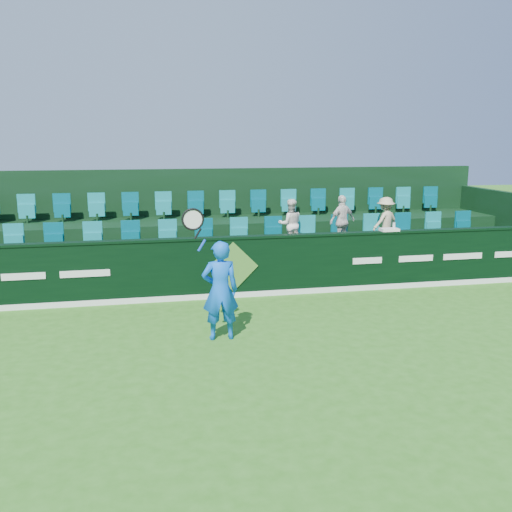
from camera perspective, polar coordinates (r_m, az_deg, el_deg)
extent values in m
plane|color=#2C6C19|center=(8.95, 1.95, -10.93)|extent=(60.00, 60.00, 0.00)
cube|color=black|center=(12.49, -2.37, -1.20)|extent=(16.00, 0.20, 1.30)
cube|color=black|center=(12.36, -2.39, 1.85)|extent=(16.00, 0.24, 0.05)
cube|color=white|center=(12.53, -2.26, -3.94)|extent=(16.00, 0.02, 0.12)
cube|color=#4A7E2E|center=(12.37, -2.28, -1.09)|extent=(1.10, 0.02, 1.10)
cube|color=white|center=(12.44, -22.23, -1.91)|extent=(0.85, 0.01, 0.14)
cube|color=white|center=(12.27, -16.72, -1.70)|extent=(1.00, 0.01, 0.14)
cube|color=white|center=(13.23, 11.08, -0.46)|extent=(0.70, 0.01, 0.14)
cube|color=white|center=(13.73, 15.70, -0.24)|extent=(0.85, 0.01, 0.14)
cube|color=white|center=(14.32, 19.97, -0.03)|extent=(1.00, 0.01, 0.14)
cube|color=white|center=(14.98, 23.88, 0.16)|extent=(0.70, 0.01, 0.14)
cube|color=black|center=(13.61, -3.12, -1.21)|extent=(16.00, 2.00, 0.80)
cube|color=black|center=(15.40, -4.20, 1.25)|extent=(16.00, 1.80, 1.30)
cube|color=black|center=(16.28, -4.70, 4.13)|extent=(16.00, 0.20, 2.60)
cube|color=black|center=(17.32, 23.19, 2.67)|extent=(0.20, 4.00, 2.00)
cube|color=teal|center=(13.86, -3.40, 1.98)|extent=(13.50, 0.50, 0.60)
cube|color=teal|center=(15.55, -4.40, 4.89)|extent=(13.50, 0.50, 0.60)
imported|color=blue|center=(9.84, -3.60, -3.46)|extent=(0.64, 0.42, 1.74)
cylinder|color=#143FBF|center=(9.52, -5.44, 1.07)|extent=(0.15, 0.04, 0.21)
cylinder|color=black|center=(9.48, -5.82, 2.24)|extent=(0.13, 0.03, 0.19)
torus|color=black|center=(9.44, -6.34, 3.66)|extent=(0.52, 0.04, 0.52)
cylinder|color=silver|center=(9.44, -6.34, 3.66)|extent=(0.43, 0.01, 0.43)
imported|color=white|center=(13.77, 3.45, 3.20)|extent=(0.61, 0.49, 1.21)
imported|color=silver|center=(14.16, 8.61, 3.46)|extent=(0.81, 0.56, 1.28)
imported|color=#C8B98D|center=(14.60, 12.80, 3.40)|extent=(0.89, 0.73, 1.21)
cube|color=silver|center=(13.43, 13.18, 2.58)|extent=(0.41, 0.27, 0.06)
cylinder|color=silver|center=(13.46, 13.63, 2.87)|extent=(0.06, 0.06, 0.19)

